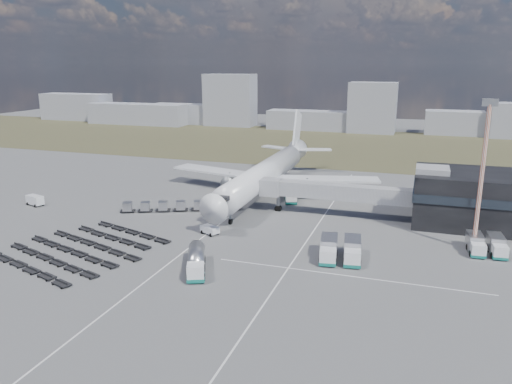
% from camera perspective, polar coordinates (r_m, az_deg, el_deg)
% --- Properties ---
extents(ground, '(420.00, 420.00, 0.00)m').
position_cam_1_polar(ground, '(88.32, -5.05, -5.41)').
color(ground, '#565659').
rests_on(ground, ground).
extents(grass_strip, '(420.00, 90.00, 0.01)m').
position_cam_1_polar(grass_strip, '(191.32, 8.20, 5.40)').
color(grass_strip, '#433C28').
rests_on(grass_strip, ground).
extents(lane_markings, '(47.12, 110.00, 0.01)m').
position_cam_1_polar(lane_markings, '(87.77, 1.62, -5.48)').
color(lane_markings, silver).
rests_on(lane_markings, ground).
extents(terminal, '(30.40, 16.40, 11.00)m').
position_cam_1_polar(terminal, '(103.92, 25.76, -0.73)').
color(terminal, black).
rests_on(terminal, ground).
extents(jet_bridge, '(30.30, 3.80, 7.05)m').
position_cam_1_polar(jet_bridge, '(101.12, 7.86, 0.10)').
color(jet_bridge, '#939399').
rests_on(jet_bridge, ground).
extents(airliner, '(51.59, 64.53, 17.62)m').
position_cam_1_polar(airliner, '(116.08, 1.25, 2.24)').
color(airliner, white).
rests_on(airliner, ground).
extents(skyline, '(313.02, 22.97, 24.67)m').
position_cam_1_polar(skyline, '(232.95, 6.22, 8.82)').
color(skyline, '#9394A0').
rests_on(skyline, ground).
extents(fuel_tanker, '(6.31, 10.11, 3.21)m').
position_cam_1_polar(fuel_tanker, '(75.16, -6.85, -7.81)').
color(fuel_tanker, white).
rests_on(fuel_tanker, ground).
extents(pushback_tug, '(3.80, 3.07, 1.49)m').
position_cam_1_polar(pushback_tug, '(90.69, -5.29, -4.37)').
color(pushback_tug, white).
rests_on(pushback_tug, ground).
extents(utility_van, '(4.48, 2.94, 2.22)m').
position_cam_1_polar(utility_van, '(118.18, -23.95, -0.90)').
color(utility_van, white).
rests_on(utility_van, ground).
extents(catering_truck, '(4.22, 6.64, 2.83)m').
position_cam_1_polar(catering_truck, '(111.18, 4.01, -0.38)').
color(catering_truck, white).
rests_on(catering_truck, ground).
extents(service_trucks_near, '(7.24, 8.30, 3.02)m').
position_cam_1_polar(service_trucks_near, '(79.82, 9.62, -6.53)').
color(service_trucks_near, white).
rests_on(service_trucks_near, ground).
extents(service_trucks_far, '(6.01, 6.99, 2.64)m').
position_cam_1_polar(service_trucks_far, '(89.53, 24.82, -5.50)').
color(service_trucks_far, white).
rests_on(service_trucks_far, ground).
extents(uld_row, '(23.50, 11.47, 1.92)m').
position_cam_1_polar(uld_row, '(105.09, -8.60, -1.57)').
color(uld_row, black).
rests_on(uld_row, ground).
extents(baggage_dollies, '(26.80, 27.11, 0.69)m').
position_cam_1_polar(baggage_dollies, '(88.06, -19.43, -6.04)').
color(baggage_dollies, black).
rests_on(baggage_dollies, ground).
extents(floodlight_mast, '(2.33, 1.91, 24.76)m').
position_cam_1_polar(floodlight_mast, '(86.90, 24.37, 1.52)').
color(floodlight_mast, '#B6431D').
rests_on(floodlight_mast, ground).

